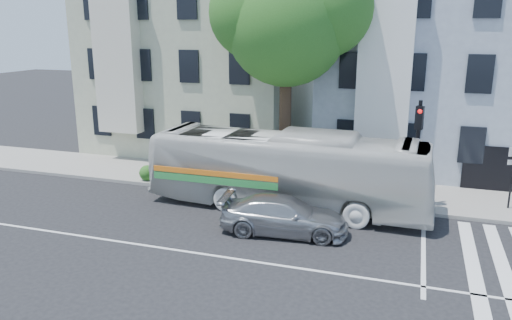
% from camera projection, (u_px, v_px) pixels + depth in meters
% --- Properties ---
extents(ground, '(120.00, 120.00, 0.00)m').
position_uv_depth(ground, '(218.00, 256.00, 16.60)').
color(ground, black).
rests_on(ground, ground).
extents(sidewalk_far, '(80.00, 4.00, 0.15)m').
position_uv_depth(sidewalk_far, '(281.00, 184.00, 23.93)').
color(sidewalk_far, gray).
rests_on(sidewalk_far, ground).
extents(building_left, '(12.00, 10.00, 11.00)m').
position_uv_depth(building_left, '(204.00, 58.00, 31.05)').
color(building_left, '#A6A98E').
rests_on(building_left, ground).
extents(building_right, '(12.00, 10.00, 11.00)m').
position_uv_depth(building_right, '(442.00, 63.00, 26.86)').
color(building_right, '#8D97A7').
rests_on(building_right, ground).
extents(street_tree, '(7.30, 5.90, 11.10)m').
position_uv_depth(street_tree, '(289.00, 17.00, 22.58)').
color(street_tree, '#2D2116').
rests_on(street_tree, ground).
extents(bus, '(3.15, 11.84, 3.27)m').
position_uv_depth(bus, '(287.00, 170.00, 20.65)').
color(bus, silver).
rests_on(bus, ground).
extents(sedan, '(2.37, 4.88, 1.37)m').
position_uv_depth(sedan, '(284.00, 215.00, 18.34)').
color(sedan, '#A7A8AE').
rests_on(sedan, ground).
extents(hedge, '(8.25, 3.77, 0.70)m').
position_uv_depth(hedge, '(228.00, 181.00, 23.04)').
color(hedge, '#24581C').
rests_on(hedge, sidewalk_far).
extents(traffic_signal, '(0.47, 0.54, 4.58)m').
position_uv_depth(traffic_signal, '(417.00, 141.00, 20.06)').
color(traffic_signal, black).
rests_on(traffic_signal, ground).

